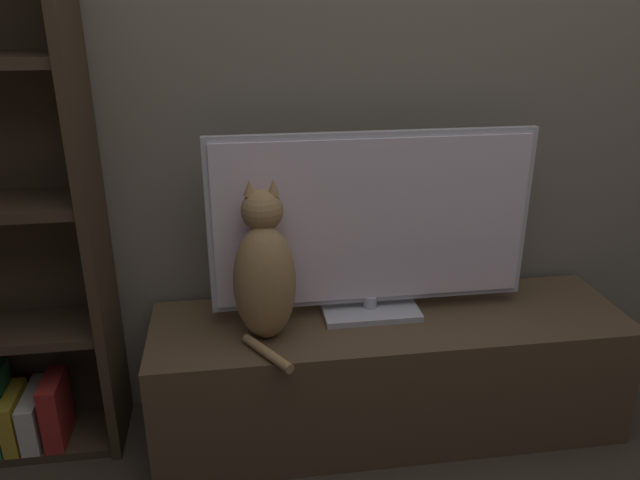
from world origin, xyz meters
TOP-DOWN VIEW (x-y plane):
  - wall_back at (0.00, 1.22)m, footprint 4.80×0.05m
  - tv_stand at (0.00, 0.96)m, footprint 1.51×0.43m
  - tv at (-0.06, 1.01)m, footprint 1.00×0.18m
  - cat at (-0.40, 0.91)m, footprint 0.19×0.31m

SIDE VIEW (x-z plane):
  - tv_stand at x=0.00m, z-range 0.00..0.41m
  - cat at x=-0.40m, z-range 0.37..0.85m
  - tv at x=-0.06m, z-range 0.41..1.00m
  - wall_back at x=0.00m, z-range 0.00..2.60m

